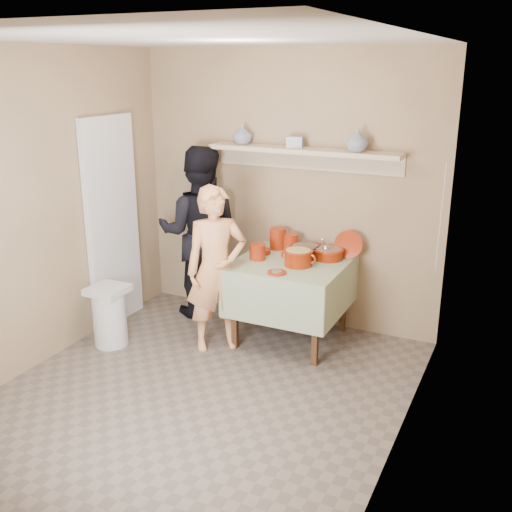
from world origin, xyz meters
The scene contains 22 objects.
ground centered at (0.00, 0.00, 0.00)m, with size 3.50×3.50×0.00m, color #65584F.
tile_panel centered at (-1.46, 0.95, 1.00)m, with size 0.06×0.70×2.00m, color silver.
plate_stack_a centered at (-0.01, 1.57, 0.86)m, with size 0.15×0.15×0.20m, color maroon.
plate_stack_b centered at (0.12, 1.56, 0.84)m, with size 0.14×0.14×0.16m, color maroon.
bowl_stack centered at (-0.05, 1.19, 0.83)m, with size 0.14×0.14×0.14m, color maroon.
empty_bowl centered at (-0.08, 1.37, 0.78)m, with size 0.15×0.15×0.04m, color maroon.
propped_lid centered at (0.67, 1.61, 0.88)m, with size 0.26×0.26×0.02m, color maroon.
vase_right centered at (0.70, 1.61, 1.82)m, with size 0.19×0.19×0.20m, color navy.
vase_left centered at (-0.42, 1.64, 1.81)m, with size 0.18×0.18×0.19m, color navy.
ceramic_box centered at (0.12, 1.63, 1.77)m, with size 0.14×0.10×0.10m, color navy.
person_cook centered at (-0.28, 0.85, 0.74)m, with size 0.54×0.35×1.48m, color #E89B64.
person_helper centered at (-0.81, 1.47, 0.85)m, with size 0.83×0.65×1.71m, color black.
room_shell centered at (0.00, 0.00, 1.61)m, with size 3.04×3.54×2.62m.
serving_table centered at (0.25, 1.28, 0.64)m, with size 0.97×0.97×0.76m.
cazuela_meat_a centered at (0.31, 1.47, 0.82)m, with size 0.30×0.30×0.10m.
cazuela_meat_b centered at (0.52, 1.48, 0.82)m, with size 0.28×0.28×0.10m.
ladle centered at (0.51, 1.45, 0.87)m, with size 0.08×0.26×0.19m.
cazuela_rice centered at (0.35, 1.19, 0.85)m, with size 0.33×0.25×0.14m.
front_plate centered at (0.26, 0.92, 0.77)m, with size 0.16×0.16×0.03m.
wall_shelf centered at (0.20, 1.65, 1.67)m, with size 1.80×0.25×0.21m.
trash_bin centered at (-1.18, 0.47, 0.28)m, with size 0.32×0.32×0.56m.
electrical_cord centered at (1.47, 1.48, 1.25)m, with size 0.01×0.05×0.90m.
Camera 1 is at (2.15, -3.43, 2.45)m, focal length 42.00 mm.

